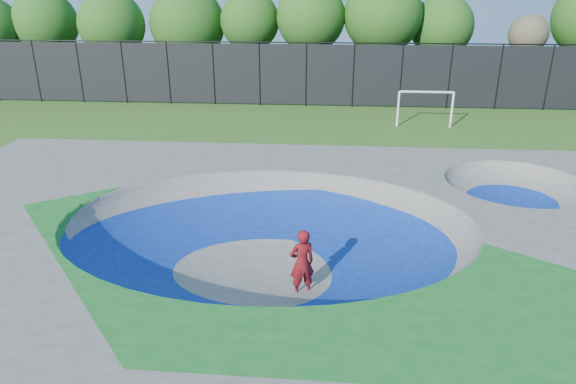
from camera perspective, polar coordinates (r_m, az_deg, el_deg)
name	(u,v)px	position (r m, az deg, el deg)	size (l,w,h in m)	color
ground	(269,269)	(14.27, -2.17, -8.55)	(120.00, 120.00, 0.00)	#2F5A19
skate_deck	(268,245)	(13.90, -2.22, -5.88)	(22.00, 14.00, 1.50)	gray
skater	(302,263)	(12.75, 1.56, -7.87)	(0.65, 0.43, 1.79)	red
skateboard	(302,293)	(13.20, 1.52, -11.14)	(0.78, 0.22, 0.05)	black
soccer_goal	(426,102)	(29.39, 15.05, 9.62)	(3.03, 0.12, 2.00)	white
fence	(306,73)	(33.64, 2.04, 13.03)	(48.09, 0.09, 4.04)	black
treeline	(292,22)	(38.39, 0.40, 18.35)	(52.37, 7.30, 8.17)	#493424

